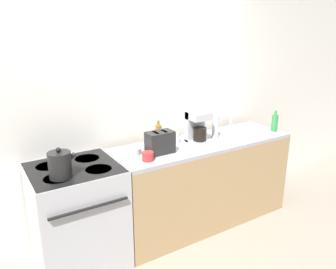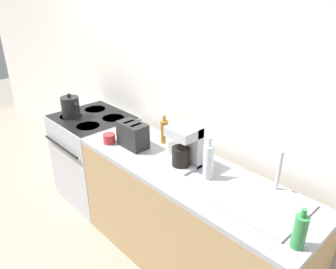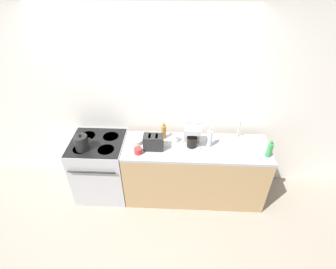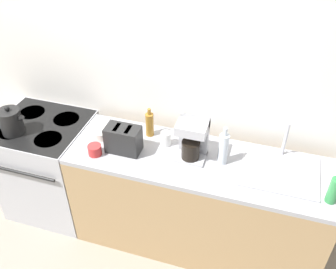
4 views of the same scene
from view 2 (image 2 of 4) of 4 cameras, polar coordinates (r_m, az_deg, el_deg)
name	(u,v)px [view 2 (image 2 of 4)]	position (r m, az deg, el deg)	size (l,w,h in m)	color
ground_plane	(108,239)	(3.10, -10.40, -17.49)	(12.00, 12.00, 0.00)	gray
wall_back	(166,82)	(2.82, -0.39, 9.21)	(8.00, 0.05, 2.60)	silver
stove	(96,156)	(3.42, -12.41, -3.75)	(0.71, 0.69, 0.89)	#B7B7BC
counter_block	(187,221)	(2.55, 3.26, -14.74)	(1.88, 0.59, 0.89)	tan
kettle	(71,107)	(3.24, -16.61, 4.61)	(0.21, 0.17, 0.24)	black
toaster	(133,135)	(2.56, -6.15, -0.06)	(0.25, 0.14, 0.20)	black
coffee_maker	(185,145)	(2.27, 3.03, -1.90)	(0.21, 0.18, 0.30)	#B7B7BC
sink_tray	(261,200)	(2.05, 15.92, -10.95)	(0.52, 0.43, 0.28)	#B7B7BC
bottle_green	(300,231)	(1.77, 21.98, -15.36)	(0.07, 0.07, 0.23)	#338C47
bottle_amber	(164,131)	(2.61, -0.64, 0.58)	(0.06, 0.06, 0.23)	#9E6B23
bottle_clear	(208,161)	(2.15, 7.05, -4.67)	(0.07, 0.07, 0.30)	silver
cup_white	(171,145)	(2.49, 0.46, -1.91)	(0.07, 0.07, 0.11)	white
cup_red	(109,138)	(2.67, -10.20, -0.68)	(0.10, 0.10, 0.08)	red
bowl	(127,130)	(2.82, -7.14, 0.74)	(0.16, 0.16, 0.06)	beige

